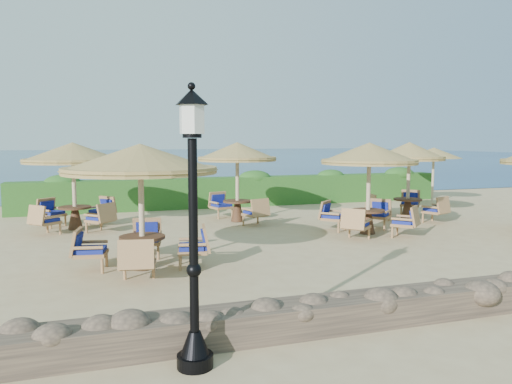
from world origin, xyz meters
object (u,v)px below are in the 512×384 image
at_px(cafe_set_3, 73,169).
at_px(cafe_set_5, 409,167).
at_px(lamp_post, 194,241).
at_px(cafe_set_4, 237,162).
at_px(cafe_set_0, 141,179).
at_px(extra_parasol, 434,153).
at_px(cafe_set_1, 369,171).

xyz_separation_m(cafe_set_3, cafe_set_5, (10.88, -1.41, -0.06)).
height_order(lamp_post, cafe_set_4, lamp_post).
bearing_deg(lamp_post, cafe_set_5, 44.05).
bearing_deg(cafe_set_0, lamp_post, -88.18).
relative_size(extra_parasol, cafe_set_3, 0.81).
height_order(lamp_post, cafe_set_1, lamp_post).
relative_size(cafe_set_0, cafe_set_1, 1.16).
xyz_separation_m(cafe_set_0, cafe_set_5, (9.37, 4.01, -0.12)).
xyz_separation_m(extra_parasol, cafe_set_3, (-14.27, -1.68, -0.31)).
relative_size(lamp_post, cafe_set_0, 1.02).
bearing_deg(cafe_set_3, lamp_post, -80.84).
height_order(cafe_set_3, cafe_set_4, same).
xyz_separation_m(extra_parasol, cafe_set_4, (-9.14, -1.77, -0.19)).
bearing_deg(cafe_set_5, cafe_set_4, 167.16).
distance_m(cafe_set_4, cafe_set_5, 5.90).
xyz_separation_m(cafe_set_3, cafe_set_4, (5.13, -0.10, 0.12)).
height_order(extra_parasol, cafe_set_4, cafe_set_4).
xyz_separation_m(lamp_post, extra_parasol, (12.60, 12.00, 0.62)).
relative_size(extra_parasol, cafe_set_4, 0.83).
bearing_deg(extra_parasol, cafe_set_0, -150.91).
bearing_deg(cafe_set_5, cafe_set_3, 172.63).
bearing_deg(cafe_set_0, cafe_set_5, 23.17).
bearing_deg(cafe_set_4, cafe_set_3, 178.92).
relative_size(extra_parasol, cafe_set_0, 0.74).
xyz_separation_m(lamp_post, cafe_set_5, (9.22, 8.92, 0.26)).
xyz_separation_m(cafe_set_1, cafe_set_3, (-8.13, 3.40, 0.04)).
distance_m(extra_parasol, cafe_set_4, 9.31).
height_order(extra_parasol, cafe_set_1, cafe_set_1).
distance_m(cafe_set_1, cafe_set_5, 3.40).
relative_size(extra_parasol, cafe_set_1, 0.86).
bearing_deg(lamp_post, cafe_set_3, 99.16).
bearing_deg(cafe_set_4, cafe_set_0, -124.21).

